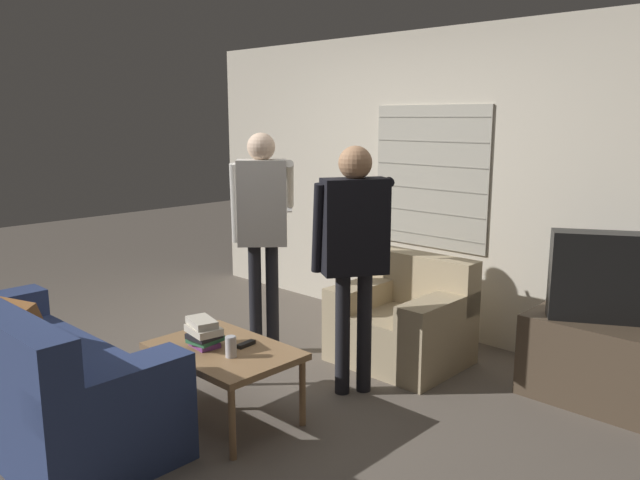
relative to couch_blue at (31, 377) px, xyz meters
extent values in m
plane|color=#665B51|center=(0.57, 1.13, -0.32)|extent=(16.00, 16.00, 0.00)
cube|color=beige|center=(0.57, 3.16, 0.96)|extent=(5.20, 0.06, 2.55)
cube|color=#A8A393|center=(0.69, 3.12, 1.02)|extent=(1.11, 0.02, 1.20)
cube|color=gray|center=(0.69, 3.10, 0.52)|extent=(1.09, 0.00, 0.01)
cube|color=gray|center=(0.69, 3.10, 0.72)|extent=(1.09, 0.00, 0.01)
cube|color=gray|center=(0.69, 3.10, 0.92)|extent=(1.09, 0.00, 0.01)
cube|color=gray|center=(0.69, 3.10, 1.12)|extent=(1.09, 0.00, 0.01)
cube|color=gray|center=(0.69, 3.10, 1.32)|extent=(1.09, 0.00, 0.01)
cube|color=gray|center=(0.69, 3.10, 1.52)|extent=(1.09, 0.00, 0.01)
cube|color=navy|center=(0.00, 0.06, -0.11)|extent=(2.04, 0.83, 0.42)
cube|color=navy|center=(0.90, 0.06, 0.20)|extent=(0.25, 0.81, 0.19)
cube|color=#935B2D|center=(-0.35, 0.09, 0.20)|extent=(0.41, 0.32, 0.37)
cube|color=tan|center=(0.98, 2.34, -0.12)|extent=(0.91, 0.78, 0.39)
cube|color=tan|center=(0.98, 2.63, 0.28)|extent=(0.91, 0.21, 0.40)
cube|color=tan|center=(1.32, 2.35, 0.16)|extent=(0.25, 0.77, 0.18)
cube|color=tan|center=(0.65, 2.34, 0.16)|extent=(0.25, 0.77, 0.18)
cube|color=#9E754C|center=(0.75, 0.86, 0.12)|extent=(0.90, 0.62, 0.04)
cylinder|color=#9E754C|center=(0.34, 1.13, -0.11)|extent=(0.04, 0.04, 0.42)
cylinder|color=#9E754C|center=(1.16, 1.13, -0.11)|extent=(0.04, 0.04, 0.42)
cylinder|color=#9E754C|center=(0.34, 0.59, -0.11)|extent=(0.04, 0.04, 0.42)
cylinder|color=#9E754C|center=(1.16, 0.59, -0.11)|extent=(0.04, 0.04, 0.42)
cube|color=#4C3D2D|center=(2.33, 2.71, -0.04)|extent=(0.91, 0.57, 0.55)
cube|color=black|center=(2.33, 2.71, 0.52)|extent=(0.71, 0.52, 0.57)
cube|color=navy|center=(2.28, 2.80, 0.52)|extent=(0.53, 0.30, 0.47)
cylinder|color=black|center=(0.04, 1.72, 0.12)|extent=(0.10, 0.10, 0.87)
cylinder|color=black|center=(0.13, 1.82, 0.12)|extent=(0.10, 0.10, 0.87)
cube|color=beige|center=(0.08, 1.77, 0.88)|extent=(0.40, 0.41, 0.65)
sphere|color=beige|center=(0.08, 1.77, 1.30)|extent=(0.21, 0.21, 0.21)
cylinder|color=beige|center=(-0.09, 1.65, 0.87)|extent=(0.17, 0.16, 0.62)
cylinder|color=beige|center=(0.05, 2.09, 0.98)|extent=(0.43, 0.42, 0.44)
cube|color=white|center=(-0.13, 2.25, 0.79)|extent=(0.10, 0.10, 0.12)
cylinder|color=black|center=(1.03, 1.63, 0.10)|extent=(0.10, 0.10, 0.83)
cylinder|color=black|center=(1.11, 1.76, 0.10)|extent=(0.10, 0.10, 0.83)
cube|color=black|center=(1.07, 1.69, 0.83)|extent=(0.39, 0.47, 0.62)
sphere|color=#A87A56|center=(1.07, 1.69, 1.23)|extent=(0.22, 0.22, 0.22)
cylinder|color=black|center=(0.91, 1.52, 0.81)|extent=(0.17, 0.14, 0.60)
cylinder|color=black|center=(0.96, 2.04, 0.99)|extent=(0.52, 0.36, 0.29)
cube|color=white|center=(0.73, 2.18, 0.88)|extent=(0.08, 0.07, 0.13)
cube|color=#75387F|center=(0.65, 0.79, 0.16)|extent=(0.19, 0.15, 0.03)
cube|color=#33754C|center=(0.65, 0.80, 0.19)|extent=(0.18, 0.20, 0.03)
cube|color=black|center=(0.67, 0.78, 0.22)|extent=(0.17, 0.17, 0.03)
cube|color=beige|center=(0.67, 0.78, 0.26)|extent=(0.25, 0.19, 0.04)
cube|color=beige|center=(0.65, 0.78, 0.30)|extent=(0.24, 0.18, 0.04)
cylinder|color=silver|center=(0.90, 0.80, 0.20)|extent=(0.07, 0.07, 0.12)
cylinder|color=silver|center=(0.90, 0.80, 0.27)|extent=(0.06, 0.06, 0.00)
cube|color=black|center=(0.82, 0.98, 0.15)|extent=(0.05, 0.13, 0.02)
camera|label=1|loc=(3.65, -1.33, 1.52)|focal=35.00mm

